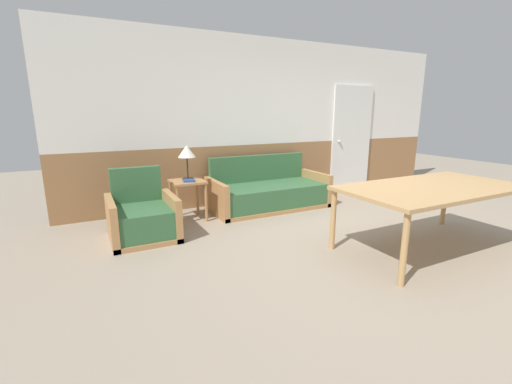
# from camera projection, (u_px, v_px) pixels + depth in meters

# --- Properties ---
(ground_plane) EXTENTS (16.00, 16.00, 0.00)m
(ground_plane) POSITION_uv_depth(u_px,v_px,m) (392.00, 245.00, 3.98)
(ground_plane) COLOR gray
(wall_back) EXTENTS (7.20, 0.06, 2.70)m
(wall_back) POSITION_uv_depth(u_px,v_px,m) (278.00, 122.00, 5.95)
(wall_back) COLOR #996B42
(wall_back) RESTS_ON ground_plane
(couch) EXTENTS (1.87, 0.87, 0.81)m
(couch) POSITION_uv_depth(u_px,v_px,m) (268.00, 193.00, 5.52)
(couch) COLOR #B27F4C
(couch) RESTS_ON ground_plane
(armchair) EXTENTS (0.78, 0.81, 0.83)m
(armchair) POSITION_uv_depth(u_px,v_px,m) (143.00, 219.00, 4.19)
(armchair) COLOR #B27F4C
(armchair) RESTS_ON ground_plane
(side_table) EXTENTS (0.46, 0.46, 0.57)m
(side_table) POSITION_uv_depth(u_px,v_px,m) (188.00, 189.00, 4.84)
(side_table) COLOR #B27F4C
(side_table) RESTS_ON ground_plane
(table_lamp) EXTENTS (0.25, 0.25, 0.49)m
(table_lamp) POSITION_uv_depth(u_px,v_px,m) (187.00, 153.00, 4.81)
(table_lamp) COLOR #262628
(table_lamp) RESTS_ON side_table
(book_stack) EXTENTS (0.18, 0.15, 0.02)m
(book_stack) POSITION_uv_depth(u_px,v_px,m) (189.00, 181.00, 4.74)
(book_stack) COLOR #234799
(book_stack) RESTS_ON side_table
(dining_table) EXTENTS (2.05, 1.08, 0.73)m
(dining_table) POSITION_uv_depth(u_px,v_px,m) (432.00, 191.00, 3.75)
(dining_table) COLOR tan
(dining_table) RESTS_ON ground_plane
(entry_door) EXTENTS (0.94, 0.09, 2.00)m
(entry_door) POSITION_uv_depth(u_px,v_px,m) (351.00, 139.00, 6.71)
(entry_door) COLOR white
(entry_door) RESTS_ON ground_plane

